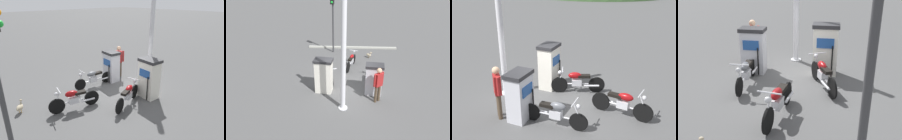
% 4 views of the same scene
% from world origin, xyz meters
% --- Properties ---
extents(ground_plane, '(120.00, 120.00, 0.00)m').
position_xyz_m(ground_plane, '(0.00, 0.00, 0.00)').
color(ground_plane, '#4C4C4C').
extents(fuel_pump_near, '(0.69, 0.89, 1.55)m').
position_xyz_m(fuel_pump_near, '(-0.58, -1.20, 0.79)').
color(fuel_pump_near, silver).
rests_on(fuel_pump_near, ground).
extents(fuel_pump_far, '(0.72, 0.91, 1.72)m').
position_xyz_m(fuel_pump_far, '(-0.58, 1.20, 0.87)').
color(fuel_pump_far, silver).
rests_on(fuel_pump_far, ground).
extents(motorcycle_near_pump, '(2.06, 0.56, 0.92)m').
position_xyz_m(motorcycle_near_pump, '(0.56, -1.22, 0.46)').
color(motorcycle_near_pump, black).
rests_on(motorcycle_near_pump, ground).
extents(motorcycle_far_pump, '(1.89, 0.79, 0.94)m').
position_xyz_m(motorcycle_far_pump, '(0.55, 1.09, 0.47)').
color(motorcycle_far_pump, black).
rests_on(motorcycle_far_pump, ground).
extents(motorcycle_extra, '(1.95, 0.73, 0.94)m').
position_xyz_m(motorcycle_extra, '(2.34, -0.04, 0.47)').
color(motorcycle_extra, black).
rests_on(motorcycle_extra, ground).
extents(attendant_person, '(0.43, 0.50, 1.69)m').
position_xyz_m(attendant_person, '(-1.24, -1.34, 0.97)').
color(attendant_person, '#473828').
rests_on(attendant_person, ground).
extents(wandering_duck, '(0.40, 0.42, 0.48)m').
position_xyz_m(wandering_duck, '(3.99, -1.20, 0.23)').
color(wandering_duck, tan).
rests_on(wandering_duck, ground).
extents(canopy_support_pole, '(0.40, 0.40, 4.76)m').
position_xyz_m(canopy_support_pole, '(-1.92, 0.17, 2.30)').
color(canopy_support_pole, silver).
rests_on(canopy_support_pole, ground).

